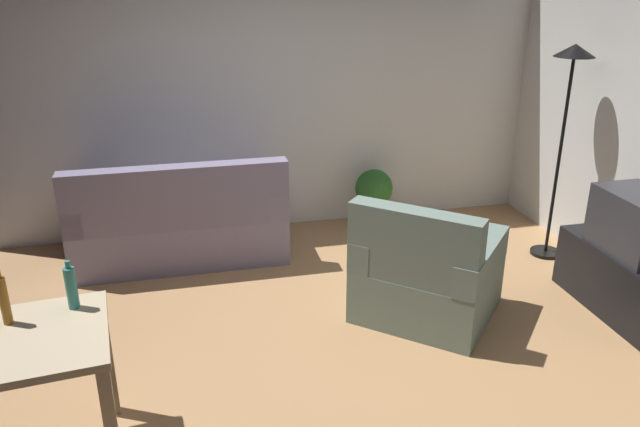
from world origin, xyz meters
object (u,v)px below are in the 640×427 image
object	(u,v)px
potted_plant	(374,194)
bottle_amber	(4,300)
tv	(638,224)
armchair	(426,276)
torchiere_lamp	(569,95)
bottle_tall	(71,287)
couch	(180,225)
tv_stand	(626,282)

from	to	relation	value
potted_plant	bottle_amber	world-z (taller)	bottle_amber
tv	armchair	xyz separation A→B (m)	(-1.45, 0.28, -0.38)
torchiere_lamp	bottle_tall	world-z (taller)	torchiere_lamp
torchiere_lamp	armchair	distance (m)	1.95
tv	bottle_tall	bearing A→B (deg)	96.65
tv	torchiere_lamp	xyz separation A→B (m)	(-0.00, 1.01, 0.71)
couch	tv_stand	distance (m)	3.54
tv_stand	torchiere_lamp	world-z (taller)	torchiere_lamp
tv	torchiere_lamp	world-z (taller)	torchiere_lamp
armchair	bottle_tall	bearing A→B (deg)	59.14
bottle_amber	bottle_tall	bearing A→B (deg)	16.03
couch	tv	xyz separation A→B (m)	(3.13, -1.66, 0.39)
armchair	bottle_amber	distance (m)	2.70
bottle_amber	bottle_tall	size ratio (longest dim) A/B	1.10
tv	bottle_amber	xyz separation A→B (m)	(-3.97, -0.51, 0.19)
armchair	couch	bearing A→B (deg)	2.20
tv	torchiere_lamp	size ratio (longest dim) A/B	0.33
couch	armchair	size ratio (longest dim) A/B	1.44
torchiere_lamp	bottle_amber	bearing A→B (deg)	-159.04
armchair	bottle_amber	world-z (taller)	bottle_amber
couch	tv_stand	bearing A→B (deg)	152.08
tv_stand	bottle_tall	world-z (taller)	bottle_tall
torchiere_lamp	potted_plant	world-z (taller)	torchiere_lamp
tv_stand	potted_plant	bearing A→B (deg)	33.28
tv	bottle_tall	xyz separation A→B (m)	(-3.67, -0.43, 0.18)
tv_stand	bottle_tall	bearing A→B (deg)	96.65
potted_plant	armchair	distance (m)	1.70
armchair	bottle_tall	distance (m)	2.40
tv_stand	potted_plant	xyz separation A→B (m)	(-1.29, 1.97, 0.09)
tv_stand	bottle_amber	xyz separation A→B (m)	(-3.96, -0.51, 0.65)
tv_stand	armchair	size ratio (longest dim) A/B	0.89
torchiere_lamp	couch	bearing A→B (deg)	168.23
couch	bottle_amber	distance (m)	2.40
tv	bottle_amber	world-z (taller)	bottle_amber
tv	potted_plant	bearing A→B (deg)	33.35
armchair	bottle_amber	bearing A→B (deg)	58.96
tv	armchair	world-z (taller)	same
armchair	tv_stand	bearing A→B (deg)	-149.24
tv	torchiere_lamp	bearing A→B (deg)	0.20
armchair	potted_plant	bearing A→B (deg)	-53.57
tv_stand	armchair	world-z (taller)	armchair
bottle_tall	tv_stand	bearing A→B (deg)	6.65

